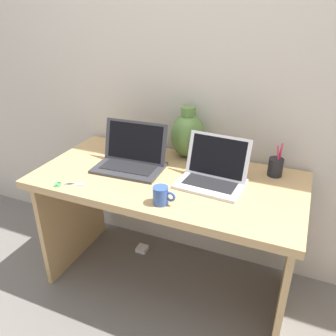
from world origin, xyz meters
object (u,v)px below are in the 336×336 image
object	(u,v)px
coffee_mug	(161,195)
power_brick	(142,249)
laptop_left	(132,156)
pen_cup	(276,167)
laptop_right	(214,171)
green_vase	(188,135)
scissors	(64,184)

from	to	relation	value
coffee_mug	power_brick	world-z (taller)	coffee_mug
laptop_left	pen_cup	world-z (taller)	laptop_left
laptop_right	pen_cup	xyz separation A→B (m)	(0.27, 0.19, -0.01)
pen_cup	laptop_left	bearing A→B (deg)	-165.39
laptop_right	power_brick	size ratio (longest dim) A/B	4.72
green_vase	scissors	xyz separation A→B (m)	(-0.44, -0.57, -0.13)
laptop_right	coffee_mug	size ratio (longest dim) A/B	3.09
pen_cup	power_brick	bearing A→B (deg)	-177.02
laptop_left	power_brick	distance (m)	0.78
scissors	laptop_right	bearing A→B (deg)	25.37
laptop_left	green_vase	size ratio (longest dim) A/B	1.27
laptop_right	scissors	xyz separation A→B (m)	(-0.67, -0.32, -0.06)
coffee_mug	scissors	world-z (taller)	coffee_mug
pen_cup	laptop_right	bearing A→B (deg)	-144.62
green_vase	power_brick	size ratio (longest dim) A/B	4.19
laptop_left	pen_cup	bearing A→B (deg)	14.61
laptop_right	pen_cup	world-z (taller)	laptop_right
green_vase	power_brick	distance (m)	0.88
laptop_left	laptop_right	bearing A→B (deg)	-0.35
pen_cup	scissors	size ratio (longest dim) A/B	1.29
pen_cup	power_brick	world-z (taller)	pen_cup
laptop_right	scissors	distance (m)	0.74
laptop_left	coffee_mug	size ratio (longest dim) A/B	3.49
coffee_mug	pen_cup	xyz separation A→B (m)	(0.43, 0.48, 0.01)
laptop_right	laptop_left	bearing A→B (deg)	179.65
green_vase	coffee_mug	bearing A→B (deg)	-82.20
laptop_right	coffee_mug	bearing A→B (deg)	-118.67
laptop_right	scissors	world-z (taller)	laptop_right
power_brick	coffee_mug	bearing A→B (deg)	-51.79
laptop_left	scissors	distance (m)	0.39
laptop_right	green_vase	world-z (taller)	green_vase
laptop_right	power_brick	bearing A→B (deg)	163.05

